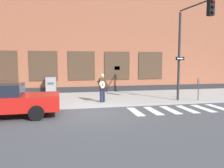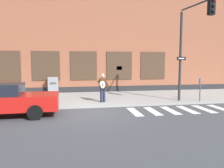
{
  "view_description": "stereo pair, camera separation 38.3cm",
  "coord_description": "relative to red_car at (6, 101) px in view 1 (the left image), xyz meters",
  "views": [
    {
      "loc": [
        -1.16,
        -10.32,
        2.51
      ],
      "look_at": [
        1.34,
        1.65,
        1.27
      ],
      "focal_mm": 35.0,
      "sensor_mm": 36.0,
      "label": 1
    },
    {
      "loc": [
        -0.78,
        -10.39,
        2.51
      ],
      "look_at": [
        1.34,
        1.65,
        1.27
      ],
      "focal_mm": 35.0,
      "sensor_mm": 36.0,
      "label": 2
    }
  ],
  "objects": [
    {
      "name": "ground_plane",
      "position": [
        3.87,
        -0.16,
        -0.77
      ],
      "size": [
        160.0,
        160.0,
        0.0
      ],
      "primitive_type": "plane",
      "color": "#424449"
    },
    {
      "name": "sidewalk",
      "position": [
        3.87,
        4.0,
        -0.71
      ],
      "size": [
        28.0,
        5.63,
        0.12
      ],
      "color": "#9E9E99",
      "rests_on": "ground"
    },
    {
      "name": "building_backdrop",
      "position": [
        3.87,
        8.81,
        3.69
      ],
      "size": [
        28.0,
        4.06,
        8.94
      ],
      "color": "#99563D",
      "rests_on": "ground"
    },
    {
      "name": "crosswalk",
      "position": [
        8.47,
        -0.11,
        -0.76
      ],
      "size": [
        5.2,
        1.9,
        0.01
      ],
      "color": "silver",
      "rests_on": "ground"
    },
    {
      "name": "red_car",
      "position": [
        0.0,
        0.0,
        0.0
      ],
      "size": [
        4.65,
        2.08,
        1.53
      ],
      "color": "red",
      "rests_on": "ground"
    },
    {
      "name": "busker",
      "position": [
        4.76,
        2.18,
        0.31
      ],
      "size": [
        0.76,
        0.61,
        1.69
      ],
      "color": "#1E233D",
      "rests_on": "sidewalk"
    },
    {
      "name": "traffic_light",
      "position": [
        9.64,
        0.93,
        3.16
      ],
      "size": [
        0.69,
        2.9,
        5.56
      ],
      "color": "#2D2D30",
      "rests_on": "sidewalk"
    },
    {
      "name": "parking_meter",
      "position": [
        10.74,
        1.63,
        0.29
      ],
      "size": [
        0.13,
        0.11,
        1.44
      ],
      "color": "#47474C",
      "rests_on": "sidewalk"
    },
    {
      "name": "utility_box",
      "position": [
        1.55,
        6.37,
        -0.02
      ],
      "size": [
        0.74,
        0.69,
        1.25
      ],
      "color": "gray",
      "rests_on": "sidewalk"
    }
  ]
}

